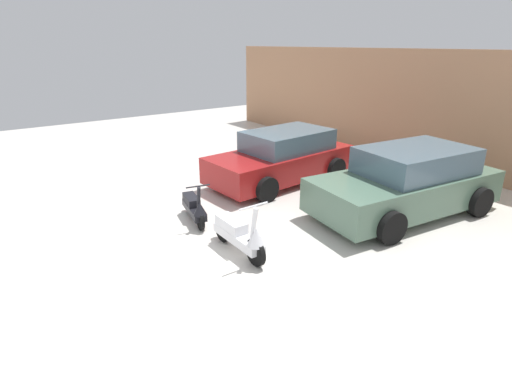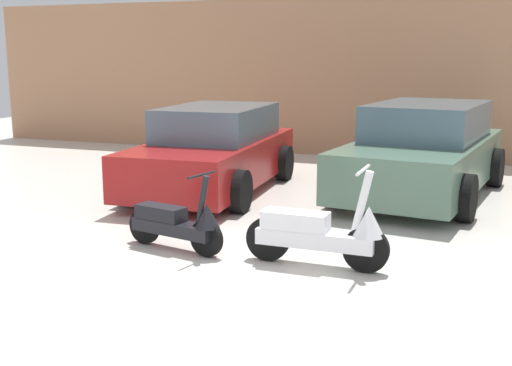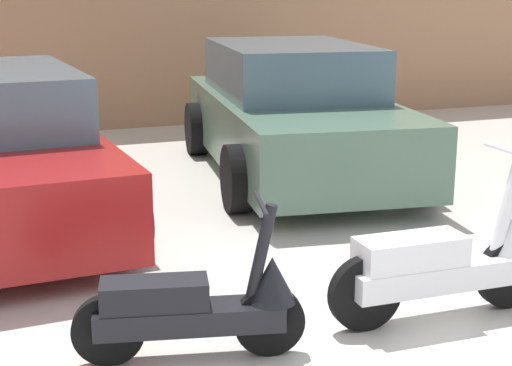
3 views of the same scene
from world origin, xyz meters
name	(u,v)px [view 2 (image 2 of 3)]	position (x,y,z in m)	size (l,w,h in m)	color
ground_plane	(203,287)	(0.00, 0.00, 0.00)	(28.00, 28.00, 0.00)	silver
wall_back	(372,78)	(0.00, 8.64, 1.74)	(19.60, 0.12, 3.47)	tan
scooter_front_left	(178,223)	(-0.78, 0.99, 0.34)	(1.35, 0.58, 0.95)	black
scooter_front_right	(322,232)	(0.93, 1.01, 0.39)	(1.58, 0.57, 1.10)	black
car_rear_left	(214,151)	(-1.78, 4.21, 0.67)	(2.20, 4.22, 1.40)	maroon
car_rear_center	(423,152)	(1.52, 5.08, 0.71)	(2.53, 4.55, 1.48)	#51705B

